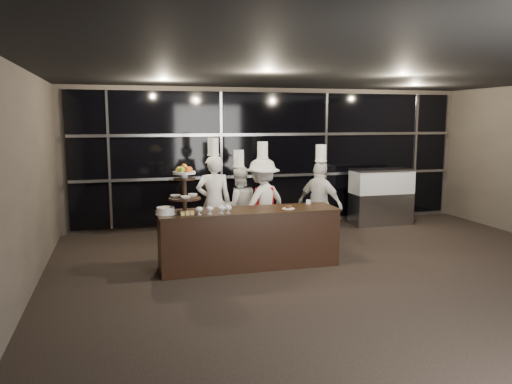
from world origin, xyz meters
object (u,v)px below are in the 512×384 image
object	(u,v)px
display_stand	(184,185)
chef_d	(320,204)
layer_cake	(166,211)
chef_c	(262,203)
display_case	(381,194)
chef_b	(239,206)
chef_a	(214,201)
buffet_counter	(249,238)

from	to	relation	value
display_stand	chef_d	bearing A→B (deg)	17.87
layer_cake	chef_d	size ratio (longest dim) A/B	0.16
chef_c	chef_d	distance (m)	1.04
display_case	chef_d	size ratio (longest dim) A/B	0.72
display_case	chef_c	size ratio (longest dim) A/B	0.70
display_case	layer_cake	bearing A→B (deg)	-154.02
display_stand	chef_b	xyz separation A→B (m)	(1.15, 1.28, -0.58)
display_case	chef_d	xyz separation A→B (m)	(-2.11, -1.54, 0.12)
chef_b	chef_c	distance (m)	0.44
chef_d	chef_a	bearing A→B (deg)	168.96
display_stand	chef_a	xyz separation A→B (m)	(0.67, 1.19, -0.46)
chef_a	chef_c	bearing A→B (deg)	-6.07
display_stand	display_case	xyz separation A→B (m)	(4.66, 2.36, -0.65)
chef_c	buffet_counter	bearing A→B (deg)	-116.30
layer_cake	chef_c	distance (m)	2.17
display_case	chef_a	distance (m)	4.17
chef_c	chef_d	xyz separation A→B (m)	(1.01, -0.27, -0.02)
layer_cake	display_case	world-z (taller)	display_case
display_case	chef_a	world-z (taller)	chef_a
chef_d	display_stand	bearing A→B (deg)	-162.13
buffet_counter	chef_a	distance (m)	1.30
buffet_counter	display_stand	bearing A→B (deg)	-179.99
display_case	chef_a	xyz separation A→B (m)	(-3.99, -1.18, 0.19)
buffet_counter	chef_c	world-z (taller)	chef_c
buffet_counter	chef_b	world-z (taller)	chef_b
buffet_counter	layer_cake	xyz separation A→B (m)	(-1.30, -0.05, 0.51)
display_stand	chef_b	distance (m)	1.82
chef_b	display_case	bearing A→B (deg)	17.10
buffet_counter	display_stand	xyz separation A→B (m)	(-1.00, -0.00, 0.87)
display_case	chef_b	bearing A→B (deg)	-162.90
layer_cake	chef_a	distance (m)	1.57
display_case	chef_b	distance (m)	3.67
layer_cake	chef_b	size ratio (longest dim) A/B	0.17
buffet_counter	chef_d	size ratio (longest dim) A/B	1.51
display_stand	chef_a	bearing A→B (deg)	60.74
chef_b	chef_d	xyz separation A→B (m)	(1.40, -0.46, 0.05)
buffet_counter	chef_b	size ratio (longest dim) A/B	1.60
display_stand	chef_c	bearing A→B (deg)	35.40
buffet_counter	layer_cake	size ratio (longest dim) A/B	9.47
chef_a	chef_d	size ratio (longest dim) A/B	1.06
display_stand	chef_a	distance (m)	1.44
chef_a	buffet_counter	bearing A→B (deg)	-74.30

